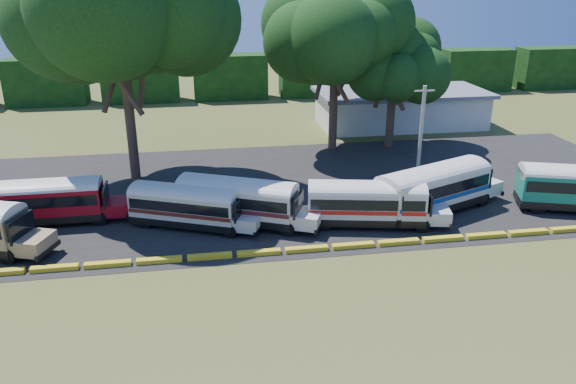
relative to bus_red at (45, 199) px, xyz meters
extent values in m
plane|color=#354818|center=(15.35, -8.10, -1.83)|extent=(160.00, 160.00, 0.00)
cube|color=black|center=(16.35, 3.90, -1.82)|extent=(64.00, 24.00, 0.02)
cube|color=yellow|center=(-1.15, -7.10, -1.68)|extent=(2.70, 0.45, 0.30)
cube|color=yellow|center=(1.85, -7.10, -1.68)|extent=(2.70, 0.45, 0.30)
cube|color=yellow|center=(4.85, -7.10, -1.68)|extent=(2.70, 0.45, 0.30)
cube|color=yellow|center=(7.85, -7.10, -1.68)|extent=(2.70, 0.45, 0.30)
cube|color=yellow|center=(10.85, -7.10, -1.68)|extent=(2.70, 0.45, 0.30)
cube|color=yellow|center=(13.85, -7.10, -1.68)|extent=(2.70, 0.45, 0.30)
cube|color=yellow|center=(16.85, -7.10, -1.68)|extent=(2.70, 0.45, 0.30)
cube|color=yellow|center=(19.85, -7.10, -1.68)|extent=(2.70, 0.45, 0.30)
cube|color=yellow|center=(22.85, -7.10, -1.68)|extent=(2.70, 0.45, 0.30)
cube|color=yellow|center=(25.85, -7.10, -1.68)|extent=(2.70, 0.45, 0.30)
cube|color=yellow|center=(28.85, -7.10, -1.68)|extent=(2.70, 0.45, 0.30)
cube|color=yellow|center=(31.85, -7.10, -1.68)|extent=(2.70, 0.45, 0.30)
cube|color=yellow|center=(34.85, -7.10, -1.68)|extent=(2.70, 0.45, 0.30)
cube|color=silver|center=(33.35, 21.90, -0.03)|extent=(18.00, 8.00, 3.60)
cube|color=#595B61|center=(33.35, 21.90, 1.97)|extent=(19.00, 9.00, 0.40)
cube|color=black|center=(-8.65, 39.90, 1.17)|extent=(10.00, 4.00, 6.00)
cube|color=black|center=(3.35, 39.90, 1.17)|extent=(10.00, 4.00, 6.00)
cube|color=black|center=(15.35, 39.90, 1.17)|extent=(10.00, 4.00, 6.00)
cube|color=black|center=(27.35, 39.90, 1.17)|extent=(10.00, 4.00, 6.00)
cube|color=black|center=(39.35, 39.90, 1.17)|extent=(10.00, 4.00, 6.00)
cube|color=black|center=(51.35, 39.90, 1.17)|extent=(10.00, 4.00, 6.00)
cube|color=black|center=(63.35, 39.90, 1.17)|extent=(10.00, 4.00, 6.00)
cylinder|color=black|center=(-1.04, -5.83, -1.32)|extent=(1.06, 0.61, 1.02)
cylinder|color=black|center=(-0.31, -3.77, -1.32)|extent=(1.06, 0.61, 1.02)
cube|color=#9A7E59|center=(0.38, -5.18, -0.86)|extent=(2.48, 2.73, 0.97)
cube|color=black|center=(-0.22, -4.96, 0.13)|extent=(0.93, 2.26, 1.40)
cube|color=black|center=(1.20, -5.47, -1.27)|extent=(1.01, 2.41, 0.31)
cylinder|color=black|center=(3.54, -0.99, -1.35)|extent=(0.97, 0.28, 0.96)
cylinder|color=black|center=(3.52, 1.07, -1.35)|extent=(0.97, 0.28, 0.96)
cylinder|color=black|center=(-3.03, 1.00, -1.35)|extent=(0.97, 0.28, 0.96)
cube|color=black|center=(-0.22, 0.00, -1.20)|extent=(7.93, 2.50, 0.53)
cube|color=maroon|center=(-0.22, 0.00, -0.06)|extent=(7.93, 2.50, 1.76)
cube|color=black|center=(-0.22, 0.00, 0.15)|extent=(7.61, 2.55, 0.74)
ellipsoid|color=beige|center=(-0.22, 0.00, 0.82)|extent=(7.93, 2.50, 1.08)
cube|color=maroon|center=(4.59, 0.05, -0.92)|extent=(1.76, 2.14, 0.92)
cube|color=black|center=(3.99, 0.04, 0.03)|extent=(0.17, 2.22, 1.32)
cube|color=black|center=(5.41, 0.06, -1.30)|extent=(0.20, 2.36, 0.29)
cylinder|color=black|center=(12.25, -4.39, -1.38)|extent=(0.92, 0.59, 0.90)
cylinder|color=black|center=(13.02, -2.64, -1.38)|extent=(0.92, 0.59, 0.90)
cylinder|color=black|center=(6.66, -1.97, -1.38)|extent=(0.92, 0.59, 0.90)
cylinder|color=black|center=(7.43, -0.21, -1.38)|extent=(0.92, 0.59, 0.90)
cube|color=black|center=(9.43, -2.12, -1.25)|extent=(7.63, 4.98, 0.49)
cube|color=beige|center=(9.43, -2.12, -0.19)|extent=(7.63, 4.98, 1.64)
cube|color=black|center=(9.43, -2.12, 0.01)|extent=(7.38, 4.91, 0.69)
cube|color=#511A14|center=(9.43, -2.12, -0.51)|extent=(7.58, 4.99, 0.27)
ellipsoid|color=beige|center=(9.43, -2.12, 0.63)|extent=(7.63, 4.98, 1.01)
cube|color=beige|center=(13.54, -3.91, -0.98)|extent=(2.26, 2.45, 0.85)
cube|color=black|center=(13.02, -3.68, -0.10)|extent=(0.94, 1.94, 1.23)
cube|color=black|center=(14.24, -4.21, -1.34)|extent=(1.02, 2.08, 0.27)
cube|color=black|center=(6.10, -0.68, -1.34)|extent=(1.02, 2.08, 0.27)
cylinder|color=black|center=(16.02, -4.75, -1.34)|extent=(1.01, 0.67, 0.99)
cylinder|color=black|center=(16.91, -2.83, -1.34)|extent=(1.01, 0.67, 0.99)
cylinder|color=black|center=(9.92, -1.91, -1.34)|extent=(1.01, 0.67, 0.99)
cylinder|color=black|center=(10.81, 0.01, -1.34)|extent=(1.01, 0.67, 0.99)
cube|color=black|center=(12.97, -2.16, -1.19)|extent=(8.40, 5.66, 0.54)
cube|color=beige|center=(12.97, -2.16, -0.02)|extent=(8.40, 5.66, 1.81)
cube|color=black|center=(12.97, -2.16, 0.20)|extent=(8.13, 5.58, 0.76)
cube|color=#53151C|center=(12.97, -2.16, -0.38)|extent=(8.34, 5.66, 0.30)
ellipsoid|color=beige|center=(12.97, -2.16, 0.89)|extent=(8.40, 5.66, 1.11)
cube|color=beige|center=(17.46, -4.25, -0.89)|extent=(2.53, 2.72, 0.94)
cube|color=black|center=(16.89, -3.98, 0.08)|extent=(1.09, 2.13, 1.36)
cube|color=black|center=(18.22, -4.60, -1.29)|extent=(1.18, 2.27, 0.30)
cube|color=black|center=(9.34, -0.47, -1.29)|extent=(1.18, 2.27, 0.30)
cylinder|color=black|center=(25.02, -5.68, -1.35)|extent=(0.99, 0.46, 0.96)
cylinder|color=black|center=(25.44, -3.67, -1.35)|extent=(0.99, 0.46, 0.96)
cylinder|color=black|center=(18.64, -4.34, -1.35)|extent=(0.99, 0.46, 0.96)
cylinder|color=black|center=(19.06, -2.33, -1.35)|extent=(0.99, 0.46, 0.96)
cube|color=black|center=(21.57, -3.91, -1.21)|extent=(8.18, 3.96, 0.53)
cube|color=beige|center=(21.57, -3.91, -0.07)|extent=(8.18, 3.96, 1.75)
cube|color=black|center=(21.57, -3.91, 0.14)|extent=(7.88, 3.95, 0.74)
cube|color=#AE1411|center=(21.57, -3.91, -0.42)|extent=(8.11, 3.98, 0.29)
ellipsoid|color=beige|center=(21.57, -3.91, 0.80)|extent=(8.18, 3.96, 1.08)
cube|color=beige|center=(26.26, -4.89, -0.92)|extent=(2.12, 2.42, 0.91)
cube|color=black|center=(25.67, -4.77, 0.01)|extent=(0.59, 2.19, 1.31)
cube|color=black|center=(27.06, -5.06, -1.30)|extent=(0.65, 2.33, 0.29)
cube|color=black|center=(17.77, -3.11, -1.30)|extent=(0.65, 2.33, 0.29)
cylinder|color=black|center=(31.21, -2.04, -1.29)|extent=(1.11, 0.71, 1.08)
cylinder|color=black|center=(30.29, 0.09, -1.29)|extent=(1.11, 0.71, 1.08)
cylinder|color=black|center=(24.44, -4.95, -1.29)|extent=(1.11, 0.71, 1.08)
cylinder|color=black|center=(23.52, -2.82, -1.29)|extent=(1.11, 0.71, 1.08)
cube|color=black|center=(26.87, -2.64, -1.13)|extent=(9.23, 6.00, 0.60)
cube|color=silver|center=(26.87, -2.64, 0.16)|extent=(9.23, 6.00, 1.98)
cube|color=black|center=(26.87, -2.64, 0.40)|extent=(8.93, 5.92, 0.83)
cube|color=navy|center=(26.87, -2.64, -0.24)|extent=(9.17, 6.01, 0.32)
ellipsoid|color=beige|center=(26.87, -2.64, 1.15)|extent=(9.23, 6.00, 1.22)
cube|color=silver|center=(31.84, -0.50, -0.80)|extent=(2.73, 2.96, 1.03)
cube|color=black|center=(31.22, -0.77, 0.26)|extent=(1.13, 2.35, 1.49)
cube|color=black|center=(32.69, -0.14, -1.23)|extent=(1.23, 2.51, 0.32)
cube|color=black|center=(22.84, -4.38, -1.23)|extent=(1.23, 2.51, 0.32)
cylinder|color=black|center=(34.46, -3.99, -1.32)|extent=(1.07, 0.60, 1.03)
cylinder|color=black|center=(35.16, -1.91, -1.32)|extent=(1.07, 0.60, 1.03)
cube|color=black|center=(33.69, -2.57, -1.27)|extent=(0.98, 2.44, 0.31)
cylinder|color=#3A261D|center=(5.24, 7.84, 2.69)|extent=(0.80, 0.80, 9.04)
cylinder|color=#3A261D|center=(6.46, 8.29, 6.56)|extent=(1.51, 3.16, 5.11)
cylinder|color=#3A261D|center=(4.24, 8.68, 6.56)|extent=(2.40, 2.74, 5.11)
cylinder|color=#3A261D|center=(5.01, 6.56, 6.56)|extent=(3.23, 0.99, 5.11)
ellipsoid|color=black|center=(5.24, 7.84, 11.25)|extent=(12.86, 12.86, 9.43)
cylinder|color=#3A261D|center=(23.60, 14.14, 1.99)|extent=(0.80, 0.80, 7.63)
cylinder|color=#3A261D|center=(24.82, 14.59, 5.26)|extent=(1.36, 2.75, 4.35)
cylinder|color=#3A261D|center=(22.60, 14.98, 5.26)|extent=(2.12, 2.40, 4.35)
cylinder|color=#3A261D|center=(23.37, 12.86, 5.26)|extent=(2.80, 0.91, 4.35)
ellipsoid|color=black|center=(23.60, 14.14, 9.30)|extent=(10.67, 10.67, 7.82)
cylinder|color=#3A261D|center=(29.40, 14.04, 1.22)|extent=(0.80, 0.80, 6.11)
cylinder|color=#3A261D|center=(30.63, 14.49, 3.84)|extent=(1.20, 2.30, 3.53)
cylinder|color=#3A261D|center=(28.41, 14.88, 3.84)|extent=(1.81, 2.04, 3.53)
cylinder|color=#3A261D|center=(29.18, 12.76, 3.84)|extent=(2.33, 0.83, 3.53)
ellipsoid|color=black|center=(29.40, 14.04, 7.18)|extent=(7.90, 7.90, 5.79)
cylinder|color=gray|center=(28.24, 3.52, 2.21)|extent=(0.30, 0.30, 8.07)
cube|color=gray|center=(28.24, 3.52, 5.84)|extent=(1.60, 0.12, 0.12)
camera|label=1|loc=(10.63, -37.79, 14.35)|focal=35.00mm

